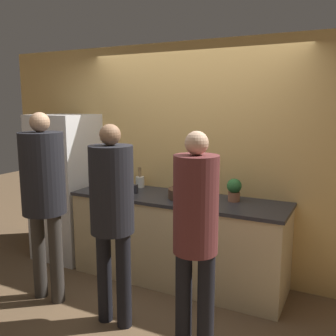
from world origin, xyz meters
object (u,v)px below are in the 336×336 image
person_center (112,206)px  cup_blue (124,189)px  fruit_bowl (185,193)px  bottle_green (125,183)px  person_left (43,187)px  cup_black (135,189)px  person_right (196,227)px  refrigerator (66,187)px  utensil_crock (140,182)px  potted_plant (234,189)px

person_center → cup_blue: size_ratio=19.88×
fruit_bowl → bottle_green: bearing=175.7°
person_left → person_center: bearing=-3.4°
fruit_bowl → cup_black: 0.60m
fruit_bowl → bottle_green: 0.80m
person_center → bottle_green: bearing=118.1°
bottle_green → person_center: bearing=-61.9°
person_right → fruit_bowl: 1.19m
refrigerator → bottle_green: 0.86m
person_center → fruit_bowl: (0.23, 0.99, -0.08)m
utensil_crock → cup_black: utensil_crock is taller
person_center → bottle_green: 1.19m
refrigerator → bottle_green: bearing=3.6°
refrigerator → potted_plant: (2.14, 0.10, 0.17)m
person_left → cup_blue: (0.35, 0.86, -0.16)m
refrigerator → fruit_bowl: (1.64, -0.01, 0.10)m
person_left → bottle_green: size_ratio=10.05×
person_right → cup_black: size_ratio=18.52×
refrigerator → person_right: size_ratio=1.03×
refrigerator → person_center: 1.74m
person_right → bottle_green: person_right is taller
refrigerator → person_center: refrigerator is taller
utensil_crock → cup_black: 0.29m
utensil_crock → potted_plant: (1.19, -0.12, 0.06)m
person_right → person_left: bearing=176.4°
person_right → bottle_green: (-1.35, 1.11, -0.01)m
bottle_green → cup_blue: size_ratio=2.07×
cup_black → person_center: bearing=-68.7°
person_left → bottle_green: (0.26, 1.00, -0.13)m
person_right → cup_black: person_right is taller
person_left → potted_plant: (1.55, 1.05, -0.08)m
utensil_crock → person_left: bearing=-107.0°
refrigerator → cup_blue: 0.94m
utensil_crock → cup_black: bearing=-70.7°
bottle_green → cup_blue: (0.08, -0.15, -0.03)m
person_right → bottle_green: size_ratio=9.44×
potted_plant → person_center: bearing=-123.4°
person_center → cup_blue: 1.03m
cup_black → utensil_crock: bearing=109.3°
refrigerator → person_right: bearing=-25.6°
refrigerator → cup_black: size_ratio=19.13×
cup_black → potted_plant: 1.11m
refrigerator → person_right: refrigerator is taller
person_center → refrigerator: bearing=144.7°
person_right → fruit_bowl: bearing=118.0°
cup_blue → potted_plant: size_ratio=0.38×
refrigerator → fruit_bowl: refrigerator is taller
person_left → person_center: 0.83m
utensil_crock → potted_plant: size_ratio=1.04×
person_right → cup_blue: person_right is taller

